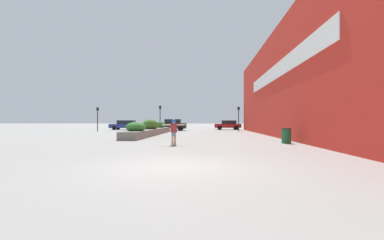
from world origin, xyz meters
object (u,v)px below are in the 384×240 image
(traffic_light_left, at_px, (160,114))
(car_rightmost, at_px, (172,125))
(trash_bin, at_px, (286,136))
(traffic_light_far_left, at_px, (97,115))
(car_leftmost, at_px, (126,125))
(skateboarder, at_px, (174,129))
(car_center_left, at_px, (228,125))
(traffic_light_right, at_px, (239,114))
(car_center_right, at_px, (289,125))
(skateboard, at_px, (174,144))

(traffic_light_left, bearing_deg, car_rightmost, 64.50)
(trash_bin, height_order, car_rightmost, car_rightmost)
(traffic_light_far_left, bearing_deg, car_leftmost, 70.25)
(skateboarder, distance_m, traffic_light_far_left, 23.41)
(skateboarder, bearing_deg, car_center_left, 63.04)
(traffic_light_right, bearing_deg, car_leftmost, 162.43)
(car_leftmost, distance_m, car_center_left, 16.13)
(car_leftmost, bearing_deg, traffic_light_left, -129.90)
(car_rightmost, height_order, traffic_light_far_left, traffic_light_far_left)
(car_rightmost, bearing_deg, traffic_light_right, -105.87)
(traffic_light_right, bearing_deg, car_center_left, 97.06)
(car_center_left, height_order, traffic_light_left, traffic_light_left)
(car_center_left, bearing_deg, traffic_light_left, 126.19)
(car_center_right, distance_m, traffic_light_far_left, 28.77)
(skateboarder, distance_m, car_rightmost, 22.56)
(car_leftmost, relative_size, traffic_light_right, 1.43)
(car_center_right, distance_m, car_rightmost, 18.55)
(trash_bin, relative_size, car_leftmost, 0.19)
(trash_bin, bearing_deg, skateboarder, -166.61)
(skateboard, height_order, trash_bin, trash_bin)
(trash_bin, height_order, traffic_light_left, traffic_light_left)
(car_leftmost, relative_size, car_center_left, 1.13)
(skateboard, bearing_deg, traffic_light_far_left, 107.58)
(skateboard, bearing_deg, skateboarder, 163.88)
(skateboard, distance_m, traffic_light_far_left, 23.47)
(traffic_light_far_left, bearing_deg, car_center_right, 15.32)
(traffic_light_right, bearing_deg, traffic_light_left, -179.66)
(skateboard, height_order, traffic_light_right, traffic_light_right)
(skateboard, relative_size, car_center_right, 0.20)
(traffic_light_left, bearing_deg, car_leftmost, 140.10)
(skateboard, relative_size, car_leftmost, 0.16)
(skateboard, xyz_separation_m, car_center_left, (5.11, 26.66, 0.71))
(traffic_light_left, bearing_deg, car_center_right, 21.00)
(skateboarder, xyz_separation_m, traffic_light_left, (-4.47, 19.66, 1.43))
(car_rightmost, bearing_deg, car_center_left, -62.41)
(car_center_left, bearing_deg, car_rightmost, 117.59)
(skateboarder, relative_size, car_rightmost, 0.33)
(car_center_left, relative_size, traffic_light_right, 1.27)
(car_center_left, xyz_separation_m, car_rightmost, (-8.30, -4.34, 0.07))
(skateboard, distance_m, car_leftmost, 27.37)
(car_center_left, bearing_deg, trash_bin, -176.42)
(car_leftmost, bearing_deg, trash_bin, -143.12)
(car_rightmost, xyz_separation_m, traffic_light_far_left, (-9.77, -2.88, 1.36))
(car_center_right, bearing_deg, skateboard, 151.39)
(car_center_right, bearing_deg, traffic_light_right, 129.78)
(traffic_light_left, bearing_deg, skateboard, -77.20)
(trash_bin, distance_m, car_rightmost, 22.97)
(skateboard, bearing_deg, traffic_light_left, 86.68)
(traffic_light_left, relative_size, traffic_light_far_left, 1.07)
(car_center_left, relative_size, traffic_light_far_left, 1.28)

